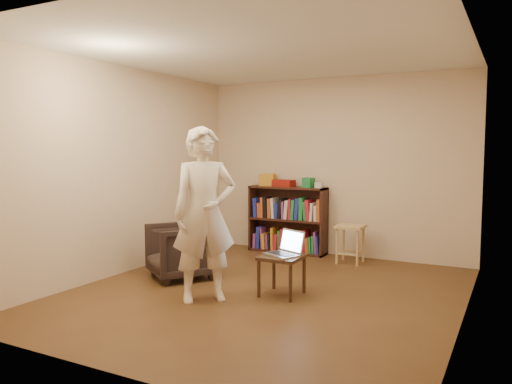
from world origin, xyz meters
The scene contains 15 objects.
floor centered at (0.00, 0.00, 0.00)m, with size 4.50×4.50×0.00m, color #4A2D17.
ceiling centered at (0.00, 0.00, 2.60)m, with size 4.50×4.50×0.00m, color white.
wall_back centered at (0.00, 2.25, 1.30)m, with size 4.00×4.00×0.00m, color beige.
wall_left centered at (-2.00, 0.00, 1.30)m, with size 4.50×4.50×0.00m, color beige.
wall_right centered at (2.00, 0.00, 1.30)m, with size 4.50×4.50×0.00m, color beige.
bookshelf centered at (-0.67, 2.09, 0.44)m, with size 1.20×0.30×1.00m.
box_yellow centered at (-1.02, 2.09, 1.09)m, with size 0.23×0.16×0.18m, color #C58B22.
red_cloth centered at (-0.73, 2.08, 1.05)m, with size 0.30×0.22×0.10m, color maroon.
box_green centered at (-0.33, 2.07, 1.07)m, with size 0.14×0.14×0.14m, color #1F773C.
box_white centered at (-0.17, 2.07, 1.04)m, with size 0.10×0.10×0.08m, color beige.
stool centered at (0.39, 1.82, 0.42)m, with size 0.36×0.36×0.52m.
armchair centered at (-1.20, 0.10, 0.33)m, with size 0.71×0.73×0.66m, color black.
side_table centered at (0.20, 0.01, 0.36)m, with size 0.42×0.42×0.43m.
laptop centered at (0.21, 0.06, 0.49)m, with size 0.45×0.43×0.26m.
person centered at (-0.43, -0.53, 0.90)m, with size 0.66×0.43×1.80m, color beige.
Camera 1 is at (2.40, -4.76, 1.57)m, focal length 35.00 mm.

